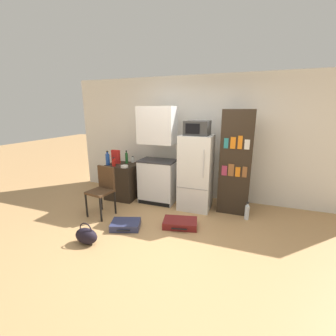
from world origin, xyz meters
TOP-DOWN VIEW (x-y plane):
  - ground_plane at (0.00, 0.00)m, footprint 24.00×24.00m
  - wall_back at (0.20, 2.00)m, footprint 6.40×0.10m
  - side_table at (-1.54, 1.30)m, footprint 0.65×0.61m
  - kitchen_hutch at (-0.72, 1.36)m, footprint 0.75×0.50m
  - refrigerator at (0.11, 1.32)m, footprint 0.62×0.59m
  - microwave at (0.11, 1.31)m, footprint 0.45×0.43m
  - bookshelf at (0.84, 1.42)m, footprint 0.56×0.37m
  - bottle_milk_white at (-1.42, 1.55)m, footprint 0.08×0.08m
  - bottle_blue_soda at (-1.81, 1.15)m, footprint 0.09×0.09m
  - bottle_ketchup_red at (-1.62, 1.09)m, footprint 0.08×0.08m
  - bottle_green_tall at (-1.50, 1.43)m, footprint 0.06×0.06m
  - bowl at (-1.36, 1.08)m, footprint 0.16×0.16m
  - cereal_box at (-1.73, 1.34)m, footprint 0.19×0.07m
  - chair at (-1.45, 0.45)m, footprint 0.46×0.46m
  - suitcase_large_flat at (-0.79, 0.10)m, footprint 0.56×0.48m
  - suitcase_small_flat at (0.06, 0.47)m, footprint 0.63×0.47m
  - handbag at (-1.10, -0.49)m, footprint 0.36×0.20m
  - water_bottle_front at (1.12, 1.14)m, footprint 0.08×0.08m

SIDE VIEW (x-z plane):
  - ground_plane at x=0.00m, z-range 0.00..0.00m
  - suitcase_large_flat at x=-0.79m, z-range 0.00..0.11m
  - suitcase_small_flat at x=0.06m, z-range 0.00..0.12m
  - handbag at x=-1.10m, z-range -0.04..0.29m
  - water_bottle_front at x=1.12m, z-range -0.03..0.31m
  - side_table at x=-1.54m, z-range 0.00..0.77m
  - chair at x=-1.45m, z-range 0.09..1.01m
  - refrigerator at x=0.11m, z-range 0.00..1.47m
  - bowl at x=-1.36m, z-range 0.77..0.81m
  - bottle_milk_white at x=-1.42m, z-range 0.76..0.90m
  - bottle_ketchup_red at x=-1.62m, z-range 0.75..0.94m
  - bottle_green_tall at x=-1.50m, z-range 0.75..1.03m
  - bottle_blue_soda at x=-1.81m, z-range 0.74..1.05m
  - cereal_box at x=-1.73m, z-range 0.77..1.07m
  - kitchen_hutch at x=-0.72m, z-range -0.07..1.94m
  - bookshelf at x=0.84m, z-range 0.00..1.95m
  - wall_back at x=0.20m, z-range 0.00..2.63m
  - microwave at x=0.11m, z-range 1.47..1.74m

